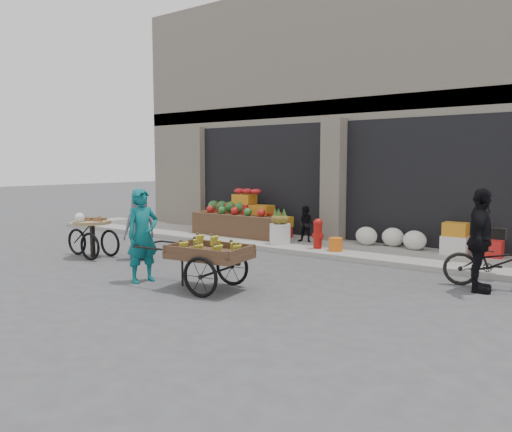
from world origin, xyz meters
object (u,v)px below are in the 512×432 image
Objects in this scene: seated_person at (306,224)px; bicycle at (497,262)px; banana_cart at (207,250)px; vendor_grey at (140,227)px; orange_bucket at (336,244)px; tricycle_cart at (92,233)px; pineapple_bin at (280,234)px; fire_hydrant at (318,232)px; cyclist at (480,240)px; vendor_woman at (143,235)px.

seated_person reaches higher than bicycle.
vendor_grey is at bearing 152.86° from banana_cart.
tricycle_cart is at bearing -142.21° from orange_bucket.
bicycle is (3.60, -1.10, 0.18)m from orange_bucket.
pineapple_bin is 1.11m from fire_hydrant.
banana_cart is at bearing 88.50° from vendor_grey.
seated_person is 5.10m from cyclist.
orange_bucket is at bearing 150.78° from vendor_grey.
fire_hydrant is 0.76× the size of seated_person.
pineapple_bin is 4.44m from vendor_woman.
cyclist reaches higher than vendor_woman.
tricycle_cart is at bearing -138.39° from fire_hydrant.
seated_person is 5.04m from vendor_woman.
vendor_woman is at bearing 110.91° from bicycle.
banana_cart is (1.28, -4.16, 0.31)m from pineapple_bin.
banana_cart is (0.88, -4.76, 0.09)m from seated_person.
vendor_woman is (-0.43, -5.01, 0.26)m from seated_person.
seated_person is at bearing 137.12° from fire_hydrant.
vendor_woman is 2.17m from vendor_grey.
pineapple_bin is 1.61m from orange_bucket.
pineapple_bin is at bearing 177.40° from fire_hydrant.
vendor_grey reaches higher than orange_bucket.
orange_bucket is 5.56m from tricycle_cart.
fire_hydrant is 0.49× the size of vendor_grey.
vendor_woman is at bearing -90.44° from pineapple_bin.
banana_cart is 1.34× the size of cyclist.
seated_person reaches higher than tricycle_cart.
fire_hydrant is 0.96m from seated_person.
vendor_woman is 1.16× the size of vendor_grey.
orange_bucket is at bearing 62.33° from bicycle.
cyclist is at bearing -17.80° from pineapple_bin.
seated_person is at bearing 53.78° from cyclist.
vendor_woman reaches higher than tricycle_cart.
banana_cart is 4.12m from tricycle_cart.
vendor_grey is (-1.71, -3.03, 0.35)m from pineapple_bin.
tricycle_cart is at bearing -128.51° from pineapple_bin.
pineapple_bin is at bearing 48.11° from tricycle_cart.
vendor_woman is 2.91m from tricycle_cart.
banana_cart is 1.35× the size of bicycle.
orange_bucket is 0.22× the size of vendor_grey.
banana_cart is (0.18, -4.11, 0.17)m from fire_hydrant.
fire_hydrant is 4.10m from vendor_grey.
fire_hydrant reaches higher than orange_bucket.
tricycle_cart is (-4.07, 0.66, -0.11)m from banana_cart.
tricycle_cart is at bearing 164.30° from banana_cart.
banana_cart is 1.38× the size of vendor_woman.
tricycle_cart is 8.31m from bicycle.
vendor_grey is (-3.31, -2.93, 0.45)m from orange_bucket.
tricycle_cart is (-3.18, -4.10, -0.02)m from seated_person.
banana_cart is 1.61× the size of tricycle_cart.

